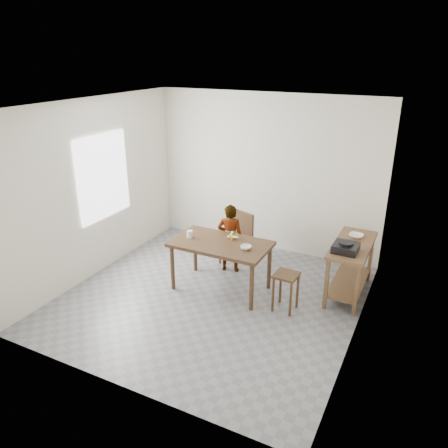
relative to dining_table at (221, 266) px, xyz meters
The scene contains 17 objects.
floor 0.50m from the dining_table, 90.00° to the right, with size 4.00×4.00×0.04m, color slate.
ceiling 2.36m from the dining_table, 90.00° to the right, with size 4.00×4.00×0.04m, color white.
wall_back 1.98m from the dining_table, 90.00° to the left, with size 4.00×0.04×2.70m, color white.
wall_front 2.52m from the dining_table, 90.00° to the right, with size 4.00×0.04×2.70m, color white.
wall_left 2.26m from the dining_table, behind, with size 0.04×4.00×2.70m, color white.
wall_right 2.26m from the dining_table, ahead, with size 0.04×4.00×2.70m, color white.
window_pane 2.27m from the dining_table, behind, with size 0.02×1.10×1.30m, color white.
dining_table is the anchor object (origin of this frame).
prep_counter 1.86m from the dining_table, 22.15° to the left, with size 0.50×1.20×0.80m, color brown, non-canonical shape.
child 0.63m from the dining_table, 103.14° to the left, with size 0.41×0.27×1.12m, color white.
dining_chair 0.85m from the dining_table, 100.88° to the left, with size 0.42×0.42×0.87m, color #432C19, non-canonical shape.
stool 1.05m from the dining_table, ahead, with size 0.31×0.31×0.54m, color #432C19, non-canonical shape.
glass_tumbler 0.65m from the dining_table, behind, with size 0.08×0.08×0.11m, color white.
small_bowl 0.57m from the dining_table, ahead, with size 0.15×0.15×0.05m, color white.
banana 0.46m from the dining_table, 63.50° to the left, with size 0.19×0.13×0.07m, color #E5BC4F, non-canonical shape.
serving_bowl 2.00m from the dining_table, 28.62° to the left, with size 0.20×0.20×0.05m, color white.
gas_burner 1.79m from the dining_table, 13.03° to the left, with size 0.33×0.33×0.11m, color black.
Camera 1 is at (2.60, -4.78, 3.32)m, focal length 35.00 mm.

